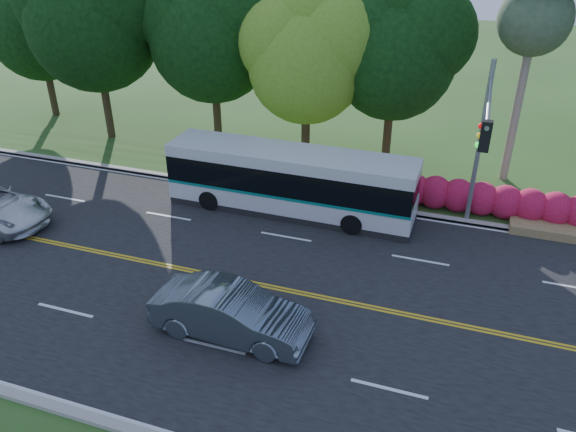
% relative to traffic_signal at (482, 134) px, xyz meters
% --- Properties ---
extents(ground, '(120.00, 120.00, 0.00)m').
position_rel_traffic_signal_xyz_m(ground, '(-6.49, -5.40, -4.67)').
color(ground, '#284A18').
rests_on(ground, ground).
extents(road, '(60.00, 14.00, 0.02)m').
position_rel_traffic_signal_xyz_m(road, '(-6.49, -5.40, -4.66)').
color(road, black).
rests_on(road, ground).
extents(curb_north, '(60.00, 0.30, 0.15)m').
position_rel_traffic_signal_xyz_m(curb_north, '(-6.49, 1.75, -4.60)').
color(curb_north, '#A39C93').
rests_on(curb_north, ground).
extents(grass_verge, '(60.00, 4.00, 0.10)m').
position_rel_traffic_signal_xyz_m(grass_verge, '(-6.49, 3.60, -4.62)').
color(grass_verge, '#284A18').
rests_on(grass_verge, ground).
extents(lane_markings, '(57.60, 13.82, 0.00)m').
position_rel_traffic_signal_xyz_m(lane_markings, '(-6.59, -5.40, -4.65)').
color(lane_markings, gold).
rests_on(lane_markings, road).
extents(tree_row, '(44.70, 9.10, 13.84)m').
position_rel_traffic_signal_xyz_m(tree_row, '(-11.65, 6.73, 2.06)').
color(tree_row, black).
rests_on(tree_row, ground).
extents(bougainvillea_hedge, '(9.50, 2.25, 1.50)m').
position_rel_traffic_signal_xyz_m(bougainvillea_hedge, '(0.69, 2.75, -3.95)').
color(bougainvillea_hedge, maroon).
rests_on(bougainvillea_hedge, ground).
extents(traffic_signal, '(0.42, 6.10, 7.00)m').
position_rel_traffic_signal_xyz_m(traffic_signal, '(0.00, 0.00, 0.00)').
color(traffic_signal, gray).
rests_on(traffic_signal, ground).
extents(transit_bus, '(10.94, 2.50, 2.86)m').
position_rel_traffic_signal_xyz_m(transit_bus, '(-7.56, 0.34, -3.24)').
color(transit_bus, silver).
rests_on(transit_bus, road).
extents(sedan, '(5.10, 1.87, 1.67)m').
position_rel_traffic_signal_xyz_m(sedan, '(-6.65, -8.17, -3.82)').
color(sedan, slate).
rests_on(sedan, road).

